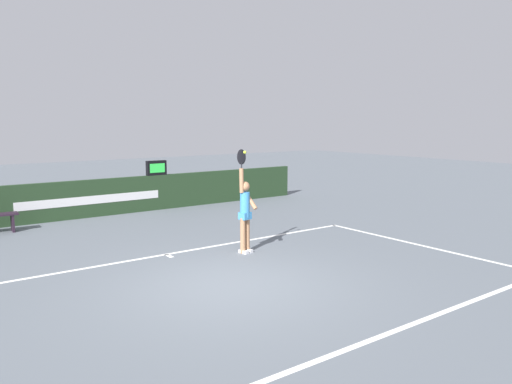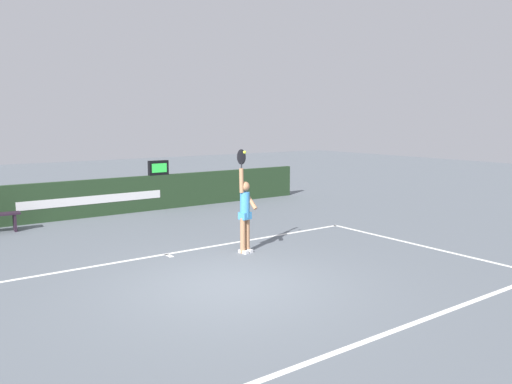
# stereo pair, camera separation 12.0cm
# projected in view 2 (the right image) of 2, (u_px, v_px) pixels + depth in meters

# --- Properties ---
(ground_plane) EXTENTS (60.00, 60.00, 0.00)m
(ground_plane) POSITION_uv_depth(u_px,v_px,m) (229.00, 285.00, 9.10)
(ground_plane) COLOR slate
(court_lines) EXTENTS (10.65, 5.77, 0.00)m
(court_lines) POSITION_uv_depth(u_px,v_px,m) (236.00, 288.00, 8.94)
(court_lines) COLOR white
(court_lines) RESTS_ON ground
(back_wall) EXTENTS (15.89, 0.17, 1.16)m
(back_wall) POSITION_uv_depth(u_px,v_px,m) (89.00, 199.00, 15.40)
(back_wall) COLOR #213920
(back_wall) RESTS_ON ground
(speed_display) EXTENTS (0.68, 0.17, 0.48)m
(speed_display) POSITION_uv_depth(u_px,v_px,m) (158.00, 168.00, 16.64)
(speed_display) COLOR black
(speed_display) RESTS_ON back_wall
(tennis_player) EXTENTS (0.47, 0.41, 2.36)m
(tennis_player) POSITION_uv_depth(u_px,v_px,m) (245.00, 210.00, 11.20)
(tennis_player) COLOR #A97753
(tennis_player) RESTS_ON ground
(tennis_ball) EXTENTS (0.07, 0.07, 0.07)m
(tennis_ball) POSITION_uv_depth(u_px,v_px,m) (245.00, 152.00, 10.65)
(tennis_ball) COLOR #C7E331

